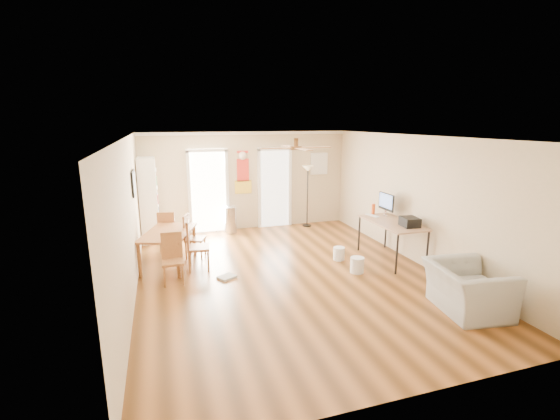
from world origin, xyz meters
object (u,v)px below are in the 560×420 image
object	(u,v)px
dining_chair_right_a	(195,237)
trash_can	(230,220)
bookshelf	(149,199)
wastebasket_b	(357,265)
armchair	(467,289)
computer_desk	(391,241)
dining_table	(169,249)
dining_chair_right_b	(198,245)
dining_chair_far	(168,231)
wastebasket_a	(339,253)
torchiere_lamp	(307,196)
printer	(410,222)
dining_chair_near	(173,259)

from	to	relation	value
dining_chair_right_a	trash_can	xyz separation A→B (m)	(1.04, 1.62, -0.12)
bookshelf	wastebasket_b	distance (m)	5.21
trash_can	armchair	distance (m)	5.95
trash_can	computer_desk	size ratio (longest dim) A/B	0.45
dining_table	armchair	world-z (taller)	armchair
dining_table	dining_chair_right_b	world-z (taller)	dining_chair_right_b
dining_table	dining_chair_far	distance (m)	1.00
trash_can	wastebasket_b	xyz separation A→B (m)	(1.86, -3.41, -0.20)
dining_table	wastebasket_a	xyz separation A→B (m)	(3.43, -0.75, -0.22)
torchiere_lamp	armchair	distance (m)	5.39
trash_can	printer	xyz separation A→B (m)	(3.01, -3.38, 0.57)
dining_table	dining_chair_near	xyz separation A→B (m)	(0.04, -0.94, 0.10)
dining_chair_right_a	dining_chair_right_b	size ratio (longest dim) A/B	0.93
dining_chair_right_b	torchiere_lamp	size ratio (longest dim) A/B	0.60
bookshelf	dining_table	world-z (taller)	bookshelf
bookshelf	printer	bearing A→B (deg)	-28.46
dining_table	dining_chair_right_b	xyz separation A→B (m)	(0.55, -0.41, 0.15)
printer	wastebasket_a	distance (m)	1.58
torchiere_lamp	dining_chair_right_a	bearing A→B (deg)	-152.71
trash_can	computer_desk	xyz separation A→B (m)	(2.87, -2.98, 0.06)
dining_chair_right_a	dining_chair_near	size ratio (longest dim) A/B	1.03
dining_table	dining_chair_near	distance (m)	0.95
trash_can	dining_chair_far	bearing A→B (deg)	-149.86
dining_chair_far	printer	xyz separation A→B (m)	(4.59, -2.46, 0.46)
dining_chair_right_a	dining_chair_far	size ratio (longest dim) A/B	1.03
dining_chair_right_a	armchair	xyz separation A→B (m)	(3.75, -3.68, -0.10)
dining_chair_right_a	dining_chair_near	xyz separation A→B (m)	(-0.51, -1.24, -0.02)
computer_desk	wastebasket_b	xyz separation A→B (m)	(-1.01, -0.43, -0.26)
dining_chair_right_a	bookshelf	bearing A→B (deg)	49.56
trash_can	dining_chair_right_a	bearing A→B (deg)	-122.82
dining_chair_far	computer_desk	distance (m)	4.91
dining_table	computer_desk	bearing A→B (deg)	-13.42
torchiere_lamp	printer	distance (m)	3.52
dining_chair_right_b	printer	world-z (taller)	dining_chair_right_b
dining_chair_near	computer_desk	distance (m)	4.43
trash_can	computer_desk	distance (m)	4.14
wastebasket_a	armchair	world-z (taller)	armchair
bookshelf	dining_table	size ratio (longest dim) A/B	1.44
dining_table	torchiere_lamp	size ratio (longest dim) A/B	0.84
wastebasket_a	wastebasket_b	distance (m)	0.74
printer	dining_chair_near	bearing A→B (deg)	-179.89
dining_chair_right_a	dining_chair_far	distance (m)	0.88
bookshelf	dining_chair_right_a	bearing A→B (deg)	-54.59
dining_table	trash_can	size ratio (longest dim) A/B	2.02
printer	wastebasket_a	xyz separation A→B (m)	(-1.17, 0.71, -0.78)
dining_table	wastebasket_a	size ratio (longest dim) A/B	5.15
dining_chair_right_a	computer_desk	distance (m)	4.15
computer_desk	wastebasket_a	world-z (taller)	computer_desk
bookshelf	dining_chair_right_b	size ratio (longest dim) A/B	2.01
bookshelf	trash_can	bearing A→B (deg)	5.42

